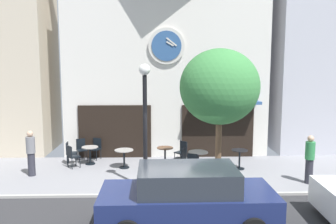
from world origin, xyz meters
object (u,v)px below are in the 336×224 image
street_lamp (145,126)px  cafe_table_center (240,156)px  cafe_chair_curbside (96,147)px  cafe_chair_corner (72,155)px  cafe_table_center_right (124,155)px  cafe_table_near_door (198,157)px  cafe_chair_facing_wall (70,151)px  cafe_chair_under_awning (81,148)px  pedestrian_green (310,159)px  cafe_chair_near_tree (181,157)px  parked_car_navy (187,198)px  cafe_table_rightmost (165,153)px  street_tree (220,87)px  cafe_chair_right_end (193,163)px  cafe_chair_facing_street (182,150)px  pedestrian_grey (31,153)px  cafe_table_near_curb (90,152)px

street_lamp → cafe_table_center: 4.41m
cafe_chair_curbside → cafe_chair_corner: same height
cafe_table_center_right → cafe_table_near_door: 2.91m
cafe_chair_facing_wall → street_lamp: bearing=-42.8°
cafe_chair_under_awning → cafe_chair_facing_wall: 0.70m
pedestrian_green → cafe_chair_near_tree: bearing=159.6°
parked_car_navy → cafe_chair_curbside: bearing=117.4°
cafe_table_rightmost → pedestrian_green: bearing=-24.3°
street_tree → cafe_table_center: (1.19, 2.04, -2.82)m
cafe_chair_right_end → cafe_table_center_right: bearing=154.1°
cafe_chair_right_end → cafe_chair_facing_street: bearing=98.1°
cafe_table_center_right → parked_car_navy: parked_car_navy is taller
cafe_table_center → cafe_chair_right_end: 2.14m
cafe_chair_facing_wall → cafe_chair_near_tree: bearing=-13.1°
cafe_chair_curbside → pedestrian_grey: bearing=-131.3°
cafe_table_near_door → cafe_chair_facing_wall: (-5.14, 1.15, -0.03)m
street_lamp → cafe_chair_facing_street: (1.40, 2.99, -1.54)m
street_lamp → cafe_table_rightmost: size_ratio=5.33×
cafe_table_near_door → cafe_chair_under_awning: cafe_chair_under_awning is taller
parked_car_navy → street_tree: bearing=66.3°
pedestrian_grey → cafe_chair_corner: bearing=36.2°
parked_car_navy → cafe_table_center_right: bearing=111.6°
street_tree → cafe_chair_near_tree: (-1.08, 1.92, -2.80)m
cafe_table_center_right → cafe_chair_curbside: bearing=134.3°
cafe_table_near_door → cafe_chair_corner: cafe_chair_corner is taller
cafe_table_rightmost → cafe_chair_curbside: cafe_chair_curbside is taller
cafe_table_center → cafe_chair_right_end: cafe_chair_right_end is taller
cafe_chair_curbside → cafe_chair_facing_wall: size_ratio=1.00×
cafe_chair_near_tree → cafe_chair_curbside: same height
cafe_chair_near_tree → cafe_chair_facing_street: bearing=85.2°
pedestrian_grey → cafe_chair_under_awning: bearing=57.4°
cafe_table_near_door → cafe_chair_corner: (-4.91, 0.55, -0.03)m
street_tree → cafe_table_near_curb: (-4.75, 2.89, -2.83)m
street_lamp → cafe_table_center_right: size_ratio=5.53×
street_tree → pedestrian_grey: (-6.61, 1.45, -2.46)m
street_tree → cafe_chair_facing_street: (-0.99, 2.99, -2.80)m
street_lamp → cafe_table_center_right: (-0.92, 2.33, -1.54)m
cafe_chair_facing_street → cafe_chair_corner: same height
cafe_table_near_curb → cafe_chair_right_end: cafe_chair_right_end is taller
cafe_table_near_door → cafe_chair_right_end: bearing=-109.5°
street_lamp → cafe_chair_curbside: street_lamp is taller
cafe_table_rightmost → cafe_table_center: cafe_table_center is taller
street_lamp → cafe_table_center: bearing=29.7°
cafe_table_rightmost → pedestrian_green: size_ratio=0.46×
street_lamp → cafe_table_near_door: (1.94, 1.81, -1.51)m
cafe_chair_facing_street → pedestrian_grey: 5.83m
pedestrian_green → parked_car_navy: size_ratio=0.39×
street_lamp → parked_car_navy: street_lamp is taller
cafe_chair_facing_street → cafe_chair_corner: size_ratio=1.00×
cafe_table_near_curb → cafe_chair_right_end: bearing=-24.4°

